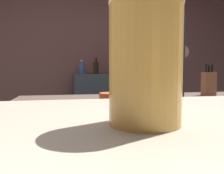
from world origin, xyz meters
name	(u,v)px	position (x,y,z in m)	size (l,w,h in m)	color
wall_back	(87,57)	(0.00, 2.20, 1.35)	(5.20, 0.10, 2.70)	brown
prep_counter	(148,153)	(0.35, 0.56, 0.47)	(2.10, 0.60, 0.94)	#504137
back_shelf	(102,114)	(0.18, 1.92, 0.55)	(0.78, 0.36, 1.11)	#333A44
bartender	(155,99)	(0.22, 0.11, 0.98)	(0.45, 0.53, 1.69)	#2A2441
knife_block	(209,83)	(0.89, 0.57, 1.04)	(0.10, 0.08, 0.27)	#8F583C
mixing_bowl	(111,96)	(0.02, 0.47, 0.96)	(0.18, 0.18, 0.05)	#C7542C
chefs_knife	(169,97)	(0.50, 0.51, 0.94)	(0.24, 0.03, 0.01)	silver
pint_glass_far	(145,57)	(-0.23, -1.00, 1.16)	(0.07, 0.07, 0.13)	#DEAB50
bottle_soy	(82,69)	(-0.10, 1.95, 1.18)	(0.08, 0.08, 0.18)	#335A9A
bottle_hot_sauce	(96,67)	(0.09, 1.88, 1.20)	(0.07, 0.07, 0.23)	black
bottle_vinegar	(118,67)	(0.40, 1.94, 1.20)	(0.06, 0.06, 0.24)	red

